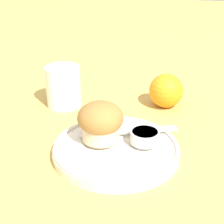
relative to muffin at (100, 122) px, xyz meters
name	(u,v)px	position (x,y,z in m)	size (l,w,h in m)	color
ground_plane	(114,150)	(0.02, 0.00, -0.05)	(3.00, 3.00, 0.00)	tan
plate	(116,149)	(0.03, -0.01, -0.04)	(0.21, 0.21, 0.02)	silver
muffin	(100,122)	(0.00, 0.00, 0.00)	(0.08, 0.08, 0.07)	beige
cream_ramekin	(145,137)	(0.07, 0.00, -0.02)	(0.05, 0.05, 0.02)	silver
berry_pair	(107,127)	(0.01, 0.03, -0.03)	(0.03, 0.01, 0.01)	maroon
butter_knife	(129,131)	(0.04, 0.03, -0.03)	(0.17, 0.06, 0.00)	silver
orange_fruit	(166,91)	(0.11, 0.19, -0.02)	(0.07, 0.07, 0.07)	orange
juice_glass	(63,86)	(-0.10, 0.17, -0.01)	(0.07, 0.07, 0.09)	silver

